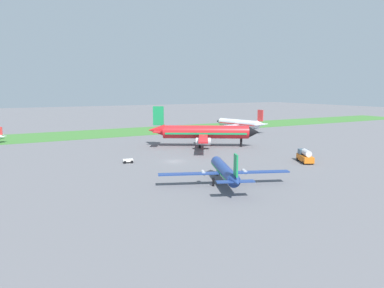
{
  "coord_description": "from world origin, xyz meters",
  "views": [
    {
      "loc": [
        -36.72,
        -77.02,
        17.75
      ],
      "look_at": [
        8.02,
        5.68,
        3.0
      ],
      "focal_mm": 32.75,
      "sensor_mm": 36.0,
      "label": 1
    }
  ],
  "objects_px": {
    "airplane_parked_jet_far": "(239,123)",
    "airplane_foreground_turboprop": "(225,171)",
    "fuel_truck_midfield": "(305,156)",
    "baggage_cart_near_gate": "(128,161)",
    "airplane_midfield_jet": "(203,132)"
  },
  "relations": [
    {
      "from": "airplane_midfield_jet",
      "to": "fuel_truck_midfield",
      "type": "distance_m",
      "value": 34.06
    },
    {
      "from": "airplane_midfield_jet",
      "to": "baggage_cart_near_gate",
      "type": "height_order",
      "value": "airplane_midfield_jet"
    },
    {
      "from": "airplane_parked_jet_far",
      "to": "airplane_foreground_turboprop",
      "type": "height_order",
      "value": "airplane_parked_jet_far"
    },
    {
      "from": "airplane_midfield_jet",
      "to": "airplane_foreground_turboprop",
      "type": "height_order",
      "value": "airplane_midfield_jet"
    },
    {
      "from": "airplane_foreground_turboprop",
      "to": "baggage_cart_near_gate",
      "type": "bearing_deg",
      "value": 41.1
    },
    {
      "from": "airplane_parked_jet_far",
      "to": "baggage_cart_near_gate",
      "type": "xyz_separation_m",
      "value": [
        -61.61,
        -39.1,
        -2.9
      ]
    },
    {
      "from": "airplane_foreground_turboprop",
      "to": "airplane_parked_jet_far",
      "type": "bearing_deg",
      "value": -15.98
    },
    {
      "from": "fuel_truck_midfield",
      "to": "airplane_foreground_turboprop",
      "type": "bearing_deg",
      "value": 133.22
    },
    {
      "from": "airplane_parked_jet_far",
      "to": "airplane_foreground_turboprop",
      "type": "xyz_separation_m",
      "value": [
        -51.96,
        -66.81,
        -0.76
      ]
    },
    {
      "from": "airplane_parked_jet_far",
      "to": "fuel_truck_midfield",
      "type": "xyz_separation_m",
      "value": [
        -23.12,
        -59.02,
        -1.89
      ]
    },
    {
      "from": "fuel_truck_midfield",
      "to": "airplane_parked_jet_far",
      "type": "bearing_deg",
      "value": 6.71
    },
    {
      "from": "airplane_parked_jet_far",
      "to": "airplane_foreground_turboprop",
      "type": "bearing_deg",
      "value": 128.84
    },
    {
      "from": "airplane_midfield_jet",
      "to": "fuel_truck_midfield",
      "type": "relative_size",
      "value": 4.63
    },
    {
      "from": "airplane_foreground_turboprop",
      "to": "baggage_cart_near_gate",
      "type": "distance_m",
      "value": 29.43
    },
    {
      "from": "airplane_foreground_turboprop",
      "to": "fuel_truck_midfield",
      "type": "distance_m",
      "value": 29.89
    }
  ]
}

